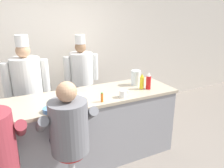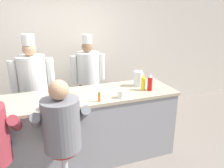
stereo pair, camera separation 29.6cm
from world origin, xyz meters
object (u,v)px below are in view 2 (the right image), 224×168
Objects in this scene: breakfast_plate at (73,95)px; cereal_bowl at (46,107)px; coffee_mug_white at (121,94)px; hot_sauce_bottle_orange at (99,97)px; water_pitcher_clear at (138,78)px; cook_in_whites_near at (33,84)px; mustard_bottle_yellow at (143,83)px; diner_seated_grey at (61,126)px; ketchup_bottle_red at (150,83)px; cook_in_whites_far at (88,75)px.

breakfast_plate is 0.47m from cereal_bowl.
hot_sauce_bottle_orange is at bearing -175.71° from coffee_mug_white.
breakfast_plate is at bearing 131.82° from hot_sauce_bottle_orange.
water_pitcher_clear is 1.65m from cook_in_whites_near.
water_pitcher_clear is (0.72, 0.38, 0.05)m from hot_sauce_bottle_orange.
hot_sauce_bottle_orange is at bearing -152.35° from water_pitcher_clear.
mustard_bottle_yellow is 1.88× the size of hot_sauce_bottle_orange.
coffee_mug_white is at bearing -157.38° from mustard_bottle_yellow.
water_pitcher_clear is at bearing 28.58° from diner_seated_grey.
diner_seated_grey is at bearing -161.48° from ketchup_bottle_red.
coffee_mug_white is at bearing 1.65° from cereal_bowl.
cereal_bowl is 1.13m from cook_in_whites_near.
coffee_mug_white is at bearing 21.21° from diner_seated_grey.
cook_in_whites_near is at bearing 153.48° from water_pitcher_clear.
mustard_bottle_yellow is at bearing -68.82° from cook_in_whites_far.
mustard_bottle_yellow is 1.01× the size of water_pitcher_clear.
hot_sauce_bottle_orange is at bearing -48.18° from breakfast_plate.
cereal_bowl is at bearing 112.75° from diner_seated_grey.
water_pitcher_clear is at bearing -64.88° from cook_in_whites_far.
coffee_mug_white is (0.57, -0.28, 0.03)m from breakfast_plate.
water_pitcher_clear is at bearing 85.56° from mustard_bottle_yellow.
water_pitcher_clear is 1.40× the size of cereal_bowl.
coffee_mug_white is at bearing -45.81° from cook_in_whites_near.
cook_in_whites_near reaches higher than mustard_bottle_yellow.
mustard_bottle_yellow is 0.98m from breakfast_plate.
cook_in_whites_far is (0.98, 0.33, -0.04)m from cook_in_whites_near.
ketchup_bottle_red is at bearing -31.91° from mustard_bottle_yellow.
cook_in_whites_near reaches higher than water_pitcher_clear.
ketchup_bottle_red is at bearing 10.17° from hot_sauce_bottle_orange.
hot_sauce_bottle_orange is at bearing -98.65° from cook_in_whites_far.
diner_seated_grey is 0.85× the size of cook_in_whites_far.
cook_in_whites_near reaches higher than cook_in_whites_far.
mustard_bottle_yellow is 0.82× the size of breakfast_plate.
ketchup_bottle_red is 1.42m from cereal_bowl.
water_pitcher_clear is 1.63× the size of coffee_mug_white.
hot_sauce_bottle_orange reaches higher than cereal_bowl.
cereal_bowl is 0.11× the size of diner_seated_grey.
hot_sauce_bottle_orange is at bearing 29.86° from diner_seated_grey.
diner_seated_grey is (-1.29, -0.43, -0.21)m from ketchup_bottle_red.
mustard_bottle_yellow is 1.32m from diner_seated_grey.
cook_in_whites_far is at bearing 67.19° from diner_seated_grey.
breakfast_plate is 1.73× the size of cereal_bowl.
mustard_bottle_yellow is (-0.08, 0.05, -0.01)m from ketchup_bottle_red.
hot_sauce_bottle_orange is 0.30m from coffee_mug_white.
ketchup_bottle_red reaches higher than coffee_mug_white.
cook_in_whites_near reaches higher than ketchup_bottle_red.
ketchup_bottle_red is at bearing -66.56° from cook_in_whites_far.
water_pitcher_clear is 1.19m from cook_in_whites_far.
ketchup_bottle_red is 1.53× the size of cereal_bowl.
cook_in_whites_near is 1.03m from cook_in_whites_far.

